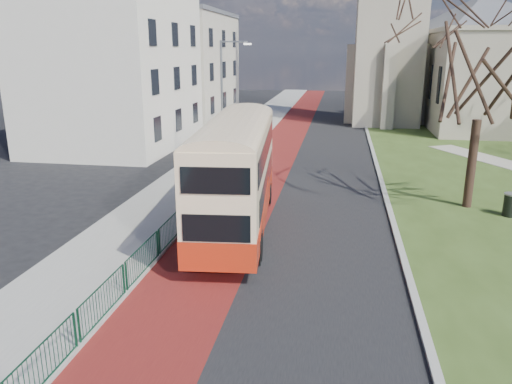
% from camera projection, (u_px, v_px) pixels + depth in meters
% --- Properties ---
extents(ground, '(160.00, 160.00, 0.00)m').
position_uv_depth(ground, '(231.00, 273.00, 17.45)').
color(ground, black).
rests_on(ground, ground).
extents(road_carriageway, '(9.00, 120.00, 0.01)m').
position_uv_depth(road_carriageway, '(310.00, 157.00, 36.16)').
color(road_carriageway, black).
rests_on(road_carriageway, ground).
extents(bus_lane, '(3.40, 120.00, 0.01)m').
position_uv_depth(bus_lane, '(273.00, 156.00, 36.59)').
color(bus_lane, '#591414').
rests_on(bus_lane, ground).
extents(pavement_west, '(4.00, 120.00, 0.12)m').
position_uv_depth(pavement_west, '(223.00, 153.00, 37.18)').
color(pavement_west, gray).
rests_on(pavement_west, ground).
extents(kerb_west, '(0.25, 120.00, 0.13)m').
position_uv_depth(kerb_west, '(249.00, 154.00, 36.86)').
color(kerb_west, '#999993').
rests_on(kerb_west, ground).
extents(kerb_east, '(0.25, 80.00, 0.13)m').
position_uv_depth(kerb_east, '(373.00, 153.00, 37.30)').
color(kerb_east, '#999993').
rests_on(kerb_east, ground).
extents(pedestrian_railing, '(0.07, 24.00, 1.12)m').
position_uv_depth(pedestrian_railing, '(184.00, 217.00, 21.56)').
color(pedestrian_railing, '#0D3C26').
rests_on(pedestrian_railing, ground).
extents(street_block_near, '(10.30, 14.30, 13.00)m').
position_uv_depth(street_block_near, '(114.00, 63.00, 38.73)').
color(street_block_near, silver).
rests_on(street_block_near, ground).
extents(street_block_far, '(10.30, 16.30, 11.50)m').
position_uv_depth(street_block_far, '(179.00, 66.00, 54.10)').
color(street_block_far, '#B7B09B').
rests_on(street_block_far, ground).
extents(streetlamp, '(2.13, 0.18, 8.00)m').
position_uv_depth(streetlamp, '(224.00, 94.00, 33.93)').
color(streetlamp, gray).
rests_on(streetlamp, pavement_west).
extents(bus, '(3.60, 11.37, 4.67)m').
position_uv_depth(bus, '(236.00, 169.00, 21.10)').
color(bus, '#B82711').
rests_on(bus, ground).
extents(winter_tree_near, '(9.85, 9.85, 11.09)m').
position_uv_depth(winter_tree_near, '(486.00, 45.00, 22.61)').
color(winter_tree_near, '#312118').
rests_on(winter_tree_near, grass_green).
extents(litter_bin, '(0.71, 0.71, 1.09)m').
position_uv_depth(litter_bin, '(511.00, 205.00, 23.18)').
color(litter_bin, black).
rests_on(litter_bin, grass_green).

